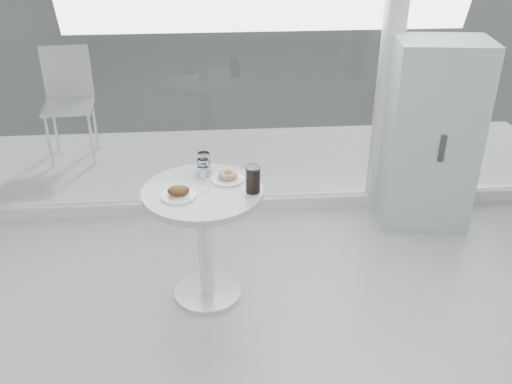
{
  "coord_description": "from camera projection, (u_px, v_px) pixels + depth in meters",
  "views": [
    {
      "loc": [
        -0.42,
        -1.07,
        2.36
      ],
      "look_at": [
        -0.2,
        1.7,
        0.85
      ],
      "focal_mm": 40.0,
      "sensor_mm": 36.0,
      "label": 1
    }
  ],
  "objects": [
    {
      "name": "main_table",
      "position": [
        204.0,
        222.0,
        3.46
      ],
      "size": [
        0.72,
        0.72,
        0.77
      ],
      "color": "white",
      "rests_on": "ground"
    },
    {
      "name": "patio_deck",
      "position": [
        260.0,
        163.0,
        5.41
      ],
      "size": [
        5.6,
        1.6,
        0.05
      ],
      "primitive_type": "cube",
      "color": "white",
      "rests_on": "ground"
    },
    {
      "name": "mint_cabinet",
      "position": [
        431.0,
        136.0,
        4.23
      ],
      "size": [
        0.7,
        0.51,
        1.42
      ],
      "rotation": [
        0.0,
        0.0,
        -0.11
      ],
      "color": "#9FCBB4",
      "rests_on": "ground"
    },
    {
      "name": "patio_chair",
      "position": [
        69.0,
        96.0,
        5.27
      ],
      "size": [
        0.48,
        0.48,
        1.02
      ],
      "rotation": [
        0.0,
        0.0,
        0.08
      ],
      "color": "white",
      "rests_on": "patio_deck"
    },
    {
      "name": "plate_fritter",
      "position": [
        179.0,
        193.0,
        3.27
      ],
      "size": [
        0.2,
        0.2,
        0.07
      ],
      "color": "white",
      "rests_on": "main_table"
    },
    {
      "name": "plate_donut",
      "position": [
        228.0,
        177.0,
        3.46
      ],
      "size": [
        0.2,
        0.2,
        0.05
      ],
      "color": "white",
      "rests_on": "main_table"
    },
    {
      "name": "water_tumbler_a",
      "position": [
        203.0,
        169.0,
        3.49
      ],
      "size": [
        0.07,
        0.07,
        0.11
      ],
      "color": "white",
      "rests_on": "main_table"
    },
    {
      "name": "water_tumbler_b",
      "position": [
        204.0,
        164.0,
        3.54
      ],
      "size": [
        0.08,
        0.08,
        0.13
      ],
      "color": "white",
      "rests_on": "main_table"
    },
    {
      "name": "cola_glass",
      "position": [
        253.0,
        180.0,
        3.3
      ],
      "size": [
        0.09,
        0.09,
        0.16
      ],
      "color": "white",
      "rests_on": "main_table"
    }
  ]
}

